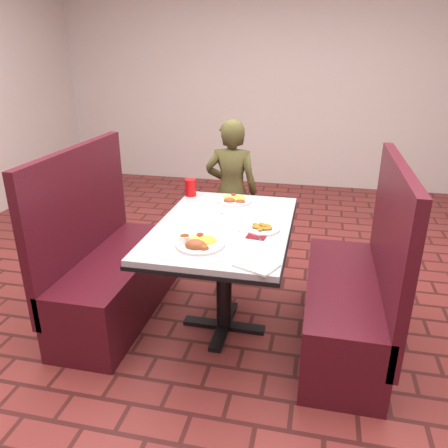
{
  "coord_description": "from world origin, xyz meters",
  "views": [
    {
      "loc": [
        0.54,
        -2.42,
        1.74
      ],
      "look_at": [
        0.0,
        0.0,
        0.75
      ],
      "focal_mm": 35.0,
      "sensor_mm": 36.0,
      "label": 1
    }
  ],
  "objects_px": {
    "booth_bench_right": "(352,298)",
    "diner_person": "(232,192)",
    "near_dinner_plate": "(199,241)",
    "plantain_plate": "(262,228)",
    "red_tumbler": "(191,187)",
    "dining_table": "(224,238)",
    "far_dinner_plate": "(234,198)",
    "booth_bench_left": "(110,272)"
  },
  "relations": [
    {
      "from": "booth_bench_right",
      "to": "red_tumbler",
      "type": "bearing_deg",
      "value": 156.76
    },
    {
      "from": "booth_bench_left",
      "to": "booth_bench_right",
      "type": "xyz_separation_m",
      "value": [
        1.6,
        0.0,
        0.0
      ]
    },
    {
      "from": "diner_person",
      "to": "plantain_plate",
      "type": "relative_size",
      "value": 6.2
    },
    {
      "from": "booth_bench_left",
      "to": "booth_bench_right",
      "type": "relative_size",
      "value": 1.0
    },
    {
      "from": "booth_bench_right",
      "to": "plantain_plate",
      "type": "distance_m",
      "value": 0.71
    },
    {
      "from": "red_tumbler",
      "to": "booth_bench_right",
      "type": "bearing_deg",
      "value": -23.24
    },
    {
      "from": "booth_bench_left",
      "to": "plantain_plate",
      "type": "height_order",
      "value": "booth_bench_left"
    },
    {
      "from": "diner_person",
      "to": "red_tumbler",
      "type": "distance_m",
      "value": 0.64
    },
    {
      "from": "near_dinner_plate",
      "to": "diner_person",
      "type": "bearing_deg",
      "value": 94.47
    },
    {
      "from": "booth_bench_right",
      "to": "near_dinner_plate",
      "type": "height_order",
      "value": "booth_bench_right"
    },
    {
      "from": "near_dinner_plate",
      "to": "plantain_plate",
      "type": "bearing_deg",
      "value": 44.19
    },
    {
      "from": "dining_table",
      "to": "near_dinner_plate",
      "type": "xyz_separation_m",
      "value": [
        -0.06,
        -0.34,
        0.12
      ]
    },
    {
      "from": "dining_table",
      "to": "far_dinner_plate",
      "type": "height_order",
      "value": "far_dinner_plate"
    },
    {
      "from": "dining_table",
      "to": "booth_bench_right",
      "type": "distance_m",
      "value": 0.86
    },
    {
      "from": "plantain_plate",
      "to": "red_tumbler",
      "type": "height_order",
      "value": "red_tumbler"
    },
    {
      "from": "far_dinner_plate",
      "to": "dining_table",
      "type": "bearing_deg",
      "value": -87.14
    },
    {
      "from": "diner_person",
      "to": "far_dinner_plate",
      "type": "bearing_deg",
      "value": 102.39
    },
    {
      "from": "diner_person",
      "to": "far_dinner_plate",
      "type": "xyz_separation_m",
      "value": [
        0.15,
        -0.64,
        0.16
      ]
    },
    {
      "from": "booth_bench_right",
      "to": "red_tumbler",
      "type": "height_order",
      "value": "booth_bench_right"
    },
    {
      "from": "booth_bench_right",
      "to": "near_dinner_plate",
      "type": "relative_size",
      "value": 4.54
    },
    {
      "from": "far_dinner_plate",
      "to": "red_tumbler",
      "type": "xyz_separation_m",
      "value": [
        -0.34,
        0.06,
        0.04
      ]
    },
    {
      "from": "red_tumbler",
      "to": "far_dinner_plate",
      "type": "bearing_deg",
      "value": -10.69
    },
    {
      "from": "booth_bench_right",
      "to": "far_dinner_plate",
      "type": "relative_size",
      "value": 4.99
    },
    {
      "from": "red_tumbler",
      "to": "booth_bench_left",
      "type": "bearing_deg",
      "value": -131.38
    },
    {
      "from": "dining_table",
      "to": "booth_bench_left",
      "type": "xyz_separation_m",
      "value": [
        -0.8,
        0.0,
        -0.32
      ]
    },
    {
      "from": "booth_bench_right",
      "to": "plantain_plate",
      "type": "xyz_separation_m",
      "value": [
        -0.56,
        -0.04,
        0.43
      ]
    },
    {
      "from": "booth_bench_right",
      "to": "plantain_plate",
      "type": "bearing_deg",
      "value": -175.38
    },
    {
      "from": "diner_person",
      "to": "far_dinner_plate",
      "type": "height_order",
      "value": "diner_person"
    },
    {
      "from": "plantain_plate",
      "to": "red_tumbler",
      "type": "relative_size",
      "value": 1.63
    },
    {
      "from": "diner_person",
      "to": "near_dinner_plate",
      "type": "distance_m",
      "value": 1.43
    },
    {
      "from": "dining_table",
      "to": "booth_bench_right",
      "type": "xyz_separation_m",
      "value": [
        0.8,
        0.0,
        -0.32
      ]
    },
    {
      "from": "near_dinner_plate",
      "to": "red_tumbler",
      "type": "xyz_separation_m",
      "value": [
        -0.3,
        0.84,
        0.03
      ]
    },
    {
      "from": "booth_bench_right",
      "to": "diner_person",
      "type": "bearing_deg",
      "value": 132.13
    },
    {
      "from": "plantain_plate",
      "to": "booth_bench_right",
      "type": "bearing_deg",
      "value": 4.62
    },
    {
      "from": "dining_table",
      "to": "plantain_plate",
      "type": "relative_size",
      "value": 6.11
    },
    {
      "from": "far_dinner_plate",
      "to": "booth_bench_left",
      "type": "bearing_deg",
      "value": -150.82
    },
    {
      "from": "near_dinner_plate",
      "to": "plantain_plate",
      "type": "xyz_separation_m",
      "value": [
        0.31,
        0.3,
        -0.02
      ]
    },
    {
      "from": "diner_person",
      "to": "booth_bench_left",
      "type": "bearing_deg",
      "value": 58.87
    },
    {
      "from": "diner_person",
      "to": "red_tumbler",
      "type": "xyz_separation_m",
      "value": [
        -0.19,
        -0.58,
        0.2
      ]
    },
    {
      "from": "near_dinner_plate",
      "to": "far_dinner_plate",
      "type": "xyz_separation_m",
      "value": [
        0.04,
        0.78,
        -0.01
      ]
    },
    {
      "from": "dining_table",
      "to": "red_tumbler",
      "type": "height_order",
      "value": "red_tumbler"
    },
    {
      "from": "booth_bench_right",
      "to": "diner_person",
      "type": "relative_size",
      "value": 0.98
    }
  ]
}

